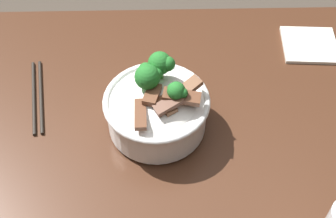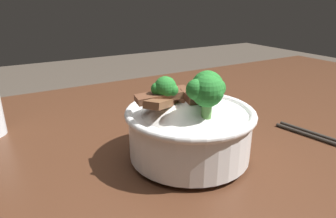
{
  "view_description": "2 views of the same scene",
  "coord_description": "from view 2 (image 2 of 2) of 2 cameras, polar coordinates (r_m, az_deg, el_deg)",
  "views": [
    {
      "loc": [
        0.19,
        -0.5,
        1.52
      ],
      "look_at": [
        0.2,
        0.07,
        0.84
      ],
      "focal_mm": 49.14,
      "sensor_mm": 36.0,
      "label": 1
    },
    {
      "loc": [
        0.43,
        0.42,
        1.04
      ],
      "look_at": [
        0.22,
        0.06,
        0.88
      ],
      "focal_mm": 31.63,
      "sensor_mm": 36.0,
      "label": 2
    }
  ],
  "objects": [
    {
      "name": "dining_table",
      "position": [
        0.68,
        13.53,
        -8.33
      ],
      "size": [
        1.54,
        0.89,
        0.79
      ],
      "color": "#472819",
      "rests_on": "ground"
    },
    {
      "name": "rice_bowl",
      "position": [
        0.47,
        4.26,
        -2.91
      ],
      "size": [
        0.2,
        0.2,
        0.15
      ],
      "color": "white",
      "rests_on": "dining_table"
    },
    {
      "name": "chopsticks_pair",
      "position": [
        0.61,
        28.92,
        -5.4
      ],
      "size": [
        0.06,
        0.21,
        0.01
      ],
      "color": "#28231E",
      "rests_on": "dining_table"
    }
  ]
}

